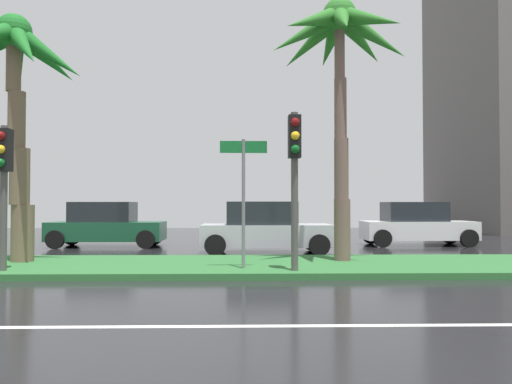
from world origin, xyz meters
TOP-DOWN VIEW (x-y plane):
  - ground_plane at (0.00, 9.00)m, footprint 90.00×42.00m
  - near_lane_divider_stripe at (0.00, 2.00)m, footprint 81.00×0.14m
  - median_strip at (0.00, 8.00)m, footprint 85.50×4.00m
  - palm_tree_mid_left at (-4.61, 8.33)m, footprint 3.89×4.02m
  - palm_tree_centre_left at (3.91, 8.54)m, footprint 3.87×4.03m
  - traffic_signal_median_left at (-4.02, 6.61)m, footprint 0.28×0.43m
  - traffic_signal_median_right at (2.52, 6.48)m, footprint 0.28×0.43m
  - street_name_sign at (1.37, 6.93)m, footprint 1.10×0.08m
  - car_in_traffic_second at (-3.95, 14.72)m, footprint 4.30×2.02m
  - car_in_traffic_third at (2.06, 12.06)m, footprint 4.30×2.02m
  - car_in_traffic_fourth at (8.20, 15.05)m, footprint 4.30×2.02m

SIDE VIEW (x-z plane):
  - ground_plane at x=0.00m, z-range -0.10..0.00m
  - near_lane_divider_stripe at x=0.00m, z-range 0.00..0.01m
  - median_strip at x=0.00m, z-range 0.00..0.15m
  - car_in_traffic_second at x=-3.95m, z-range -0.03..1.69m
  - car_in_traffic_third at x=2.06m, z-range -0.03..1.69m
  - car_in_traffic_fourth at x=8.20m, z-range -0.03..1.69m
  - street_name_sign at x=1.37m, z-range 0.58..3.58m
  - traffic_signal_median_left at x=-4.02m, z-range 0.76..4.01m
  - traffic_signal_median_right at x=2.52m, z-range 0.82..4.38m
  - palm_tree_mid_left at x=-4.61m, z-range 1.87..8.30m
  - palm_tree_centre_left at x=3.91m, z-range 2.37..9.40m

